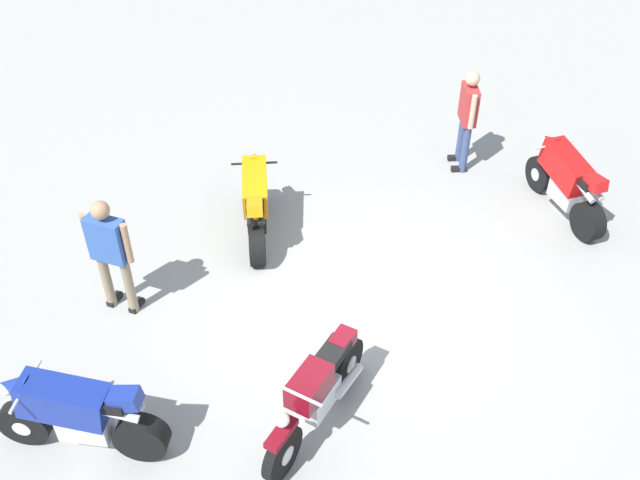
{
  "coord_description": "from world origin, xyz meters",
  "views": [
    {
      "loc": [
        5.8,
        3.6,
        6.84
      ],
      "look_at": [
        -0.25,
        -0.74,
        0.75
      ],
      "focal_mm": 39.74,
      "sensor_mm": 36.0,
      "label": 1
    }
  ],
  "objects": [
    {
      "name": "ground_plane",
      "position": [
        0.0,
        0.0,
        0.0
      ],
      "size": [
        40.0,
        40.0,
        0.0
      ],
      "primitive_type": "plane",
      "color": "#9E9E99"
    },
    {
      "name": "motorcycle_blue_sportbike",
      "position": [
        3.51,
        -1.27,
        0.59
      ],
      "size": [
        1.1,
        1.81,
        1.14
      ],
      "rotation": [
        0.0,
        0.0,
        5.2
      ],
      "color": "black",
      "rests_on": "ground"
    },
    {
      "name": "motorcycle_red_sportbike",
      "position": [
        -3.83,
        1.41,
        0.59
      ],
      "size": [
        1.31,
        1.69,
        1.14
      ],
      "rotation": [
        0.0,
        0.0,
        4.08
      ],
      "color": "black",
      "rests_on": "ground"
    },
    {
      "name": "motorcycle_maroon_cruiser",
      "position": [
        1.74,
        0.65,
        0.52
      ],
      "size": [
        2.09,
        0.7,
        1.09
      ],
      "rotation": [
        0.0,
        0.0,
        0.1
      ],
      "color": "black",
      "rests_on": "ground"
    },
    {
      "name": "motorcycle_orange_sportbike",
      "position": [
        -0.58,
        -2.17,
        0.59
      ],
      "size": [
        1.62,
        1.4,
        1.14
      ],
      "rotation": [
        0.0,
        0.0,
        3.84
      ],
      "color": "black",
      "rests_on": "ground"
    },
    {
      "name": "person_in_blue_shirt",
      "position": [
        1.75,
        -2.62,
        1.03
      ],
      "size": [
        0.41,
        0.68,
        1.78
      ],
      "rotation": [
        0.0,
        0.0,
        3.41
      ],
      "color": "gray",
      "rests_on": "ground"
    },
    {
      "name": "person_in_red_shirt",
      "position": [
        -4.12,
        -0.5,
        1.03
      ],
      "size": [
        0.59,
        0.53,
        1.78
      ],
      "rotation": [
        0.0,
        0.0,
        5.37
      ],
      "color": "#384772",
      "rests_on": "ground"
    }
  ]
}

